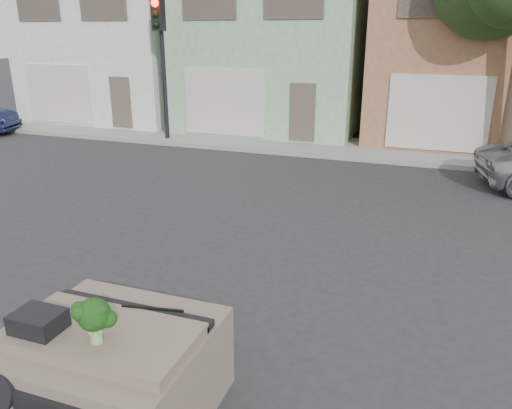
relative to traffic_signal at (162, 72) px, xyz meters
The scene contains 10 objects.
ground_plane 11.79m from the traffic_signal, 55.62° to the right, with size 120.00×120.00×0.00m, color #303033.
sidewalk 7.03m from the traffic_signal, ahead, with size 40.00×3.00×0.15m, color gray.
townhouse_white 6.84m from the traffic_signal, 131.99° to the left, with size 7.20×8.20×7.55m, color white.
townhouse_mint 5.96m from the traffic_signal, 59.04° to the left, with size 7.20×8.20×7.55m, color #97C498.
townhouse_tan 11.69m from the traffic_signal, 25.46° to the left, with size 7.20×8.20×7.55m, color #A16E4C.
traffic_signal is the anchor object (origin of this frame).
car_dashboard 14.23m from the traffic_signal, 62.53° to the right, with size 2.00×1.80×1.12m, color #7A6A5A.
instrument_hump 14.21m from the traffic_signal, 65.26° to the right, with size 0.48×0.38×0.20m, color black.
wiper_arm 13.96m from the traffic_signal, 60.78° to the right, with size 0.70×0.03×0.02m, color black.
broccoli 14.46m from the traffic_signal, 62.80° to the right, with size 0.39×0.39×0.47m, color #14390F.
Camera 1 is at (2.93, -6.66, 3.96)m, focal length 35.00 mm.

